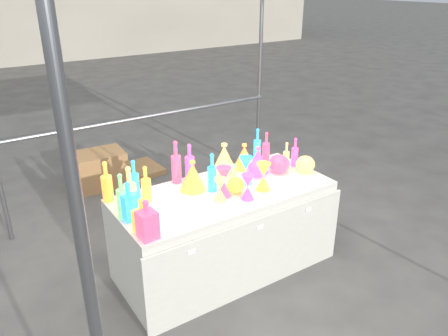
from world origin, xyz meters
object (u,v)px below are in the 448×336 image
cardboard_box_closed (100,169)px  decanter_0 (142,216)px  lampshade_0 (193,175)px  bottle_0 (107,181)px  display_table (225,230)px  hourglass_0 (224,182)px  globe_0 (236,186)px

cardboard_box_closed → decanter_0: decanter_0 is taller
lampshade_0 → decanter_0: bearing=-158.3°
bottle_0 → lampshade_0: size_ratio=1.29×
display_table → lampshade_0: bearing=141.7°
display_table → decanter_0: decanter_0 is taller
decanter_0 → hourglass_0: bearing=-2.1°
display_table → bottle_0: (-0.85, 0.36, 0.54)m
bottle_0 → decanter_0: bearing=-86.3°
decanter_0 → hourglass_0: decanter_0 is taller
display_table → decanter_0: (-0.81, -0.23, 0.51)m
hourglass_0 → lampshade_0: lampshade_0 is taller
bottle_0 → hourglass_0: 0.91m
display_table → bottle_0: size_ratio=5.56×
hourglass_0 → globe_0: bearing=0.2°
display_table → lampshade_0: 0.57m
decanter_0 → hourglass_0: size_ratio=1.06×
hourglass_0 → globe_0: hourglass_0 is taller
decanter_0 → globe_0: decanter_0 is taller
bottle_0 → globe_0: 1.01m
bottle_0 → globe_0: (0.91, -0.43, -0.11)m
display_table → cardboard_box_closed: (-0.37, 2.19, -0.16)m
globe_0 → lampshade_0: bearing=138.9°
display_table → hourglass_0: hourglass_0 is taller
bottle_0 → decanter_0: (0.04, -0.59, -0.03)m
decanter_0 → lampshade_0: size_ratio=1.02×
display_table → bottle_0: 1.07m
cardboard_box_closed → lampshade_0: size_ratio=2.33×
bottle_0 → globe_0: bottle_0 is taller
globe_0 → hourglass_0: bearing=-179.8°
bottle_0 → decanter_0: bottle_0 is taller
decanter_0 → lampshade_0: 0.72m
cardboard_box_closed → lampshade_0: 2.14m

